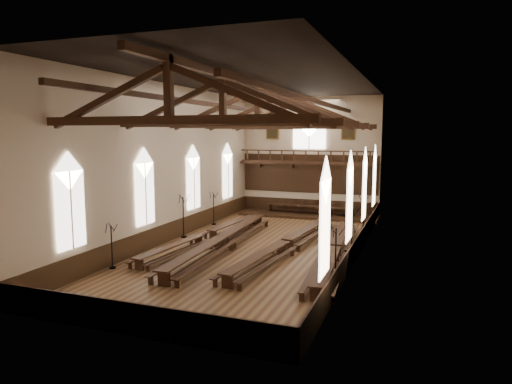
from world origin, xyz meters
TOP-DOWN VIEW (x-y plane):
  - ground at (0.00, 0.00)m, footprint 26.00×26.00m
  - room_walls at (0.00, 0.00)m, footprint 26.00×26.00m
  - wainscot_band at (0.00, 0.00)m, footprint 12.00×26.00m
  - side_windows at (-0.00, -0.00)m, footprint 11.85×19.80m
  - end_window at (0.00, 12.90)m, footprint 2.80×0.12m
  - minstrels_gallery at (0.00, 12.66)m, footprint 11.80×1.24m
  - portraits at (0.00, 12.90)m, footprint 7.75×0.09m
  - roof_trusses at (0.00, -0.00)m, footprint 11.70×25.70m
  - refectory_row_a at (-3.52, 0.09)m, footprint 1.88×13.75m
  - refectory_row_b at (-1.92, -1.02)m, footprint 1.98×15.02m
  - refectory_row_c at (1.95, -0.57)m, footprint 2.20×14.54m
  - refectory_row_d at (4.81, -0.80)m, footprint 2.06×14.52m
  - dais at (0.39, 11.40)m, footprint 11.40×3.18m
  - high_table at (0.39, 11.40)m, footprint 7.51×1.25m
  - high_chairs at (0.39, 12.14)m, footprint 5.84×0.45m
  - candelabrum_left_near at (-5.55, -6.64)m, footprint 0.65×0.72m
  - candelabrum_left_mid at (-5.55, 0.81)m, footprint 0.85×0.87m
  - candelabrum_left_far at (-5.55, 5.48)m, footprint 0.72×0.76m
  - candelabrum_right_near at (5.55, -4.57)m, footprint 0.77×0.80m
  - candelabrum_right_mid at (5.55, 0.60)m, footprint 0.80×0.82m
  - candelabrum_right_far at (5.55, 5.91)m, footprint 0.87×0.81m

SIDE VIEW (x-z plane):
  - ground at x=0.00m, z-range 0.00..0.00m
  - dais at x=0.39m, z-range 0.00..0.21m
  - refectory_row_a at x=-3.52m, z-range 0.15..0.82m
  - refectory_row_d at x=4.81m, z-range 0.17..0.93m
  - refectory_row_c at x=1.95m, z-range 0.17..0.93m
  - refectory_row_b at x=-1.92m, z-range 0.19..0.99m
  - wainscot_band at x=0.00m, z-range 0.00..1.20m
  - candelabrum_left_near at x=-5.55m, z-range -0.46..1.90m
  - candelabrum_left_far at x=-5.55m, z-range -0.49..2.02m
  - high_chairs at x=0.39m, z-range 0.26..1.27m
  - high_table at x=0.39m, z-range 0.45..1.16m
  - candelabrum_right_near at x=5.55m, z-range -0.52..2.13m
  - candelabrum_right_mid at x=5.55m, z-range -0.54..2.20m
  - candelabrum_right_far at x=5.55m, z-range -0.57..2.32m
  - candelabrum_left_mid at x=-5.55m, z-range -0.57..2.33m
  - side_windows at x=0.00m, z-range 1.49..5.99m
  - minstrels_gallery at x=0.00m, z-range 2.06..5.76m
  - room_walls at x=0.00m, z-range -6.54..19.46m
  - portraits at x=0.00m, z-range 6.38..7.82m
  - end_window at x=0.00m, z-range 5.32..9.12m
  - roof_trusses at x=0.00m, z-range 6.82..9.62m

